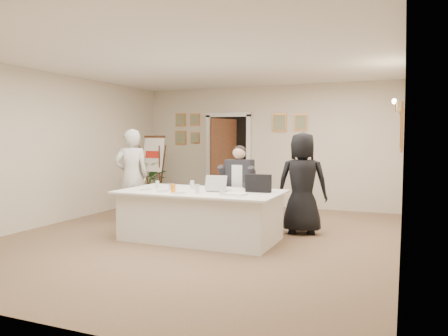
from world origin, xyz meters
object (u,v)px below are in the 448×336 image
conference_table (201,215)px  laptop_bag (258,183)px  standing_man (131,176)px  steel_jug (172,187)px  potted_palm (151,183)px  flip_chart (156,175)px  standing_woman (302,183)px  paper_stack (235,194)px  laptop (219,182)px  oj_glass (173,189)px  seated_man (238,187)px

conference_table → laptop_bag: 1.05m
standing_man → steel_jug: size_ratio=16.04×
potted_palm → laptop_bag: 4.38m
flip_chart → steel_jug: size_ratio=14.65×
standing_man → potted_palm: 2.15m
standing_woman → paper_stack: (-0.69, -1.33, -0.06)m
laptop → paper_stack: laptop is taller
flip_chart → paper_stack: size_ratio=5.07×
laptop_bag → oj_glass: size_ratio=3.00×
seated_man → oj_glass: size_ratio=11.46×
steel_jug → laptop: bearing=13.4°
standing_man → laptop_bag: (2.72, -0.62, 0.03)m
flip_chart → steel_jug: flip_chart is taller
seated_man → flip_chart: flip_chart is taller
conference_table → seated_man: (0.29, 0.90, 0.35)m
flip_chart → potted_palm: (-0.24, 0.17, -0.22)m
laptop_bag → steel_jug: (-1.35, -0.29, -0.08)m
laptop_bag → laptop: bearing=-172.9°
conference_table → flip_chart: flip_chart is taller
flip_chart → laptop_bag: bearing=-36.3°
standing_man → standing_woman: size_ratio=1.04×
standing_woman → oj_glass: (-1.64, -1.46, -0.01)m
flip_chart → standing_man: bearing=-72.6°
seated_man → laptop: bearing=-101.7°
laptop_bag → potted_palm: bearing=140.6°
laptop → oj_glass: size_ratio=2.76×
steel_jug → laptop_bag: bearing=12.0°
paper_stack → oj_glass: size_ratio=2.45×
conference_table → oj_glass: oj_glass is taller
standing_woman → flip_chart: bearing=-31.5°
laptop → flip_chart: bearing=132.6°
standing_man → paper_stack: (2.51, -1.07, -0.09)m
standing_man → laptop: (2.11, -0.73, 0.03)m
standing_man → paper_stack: bearing=115.1°
standing_woman → laptop: (-1.09, -0.99, 0.07)m
seated_man → flip_chart: bearing=136.6°
paper_stack → standing_man: bearing=156.9°
seated_man → standing_woman: (1.08, 0.15, 0.10)m
paper_stack → oj_glass: oj_glass is taller
flip_chart → standing_man: (0.56, -1.79, 0.13)m
laptop → standing_man: bearing=156.9°
standing_woman → steel_jug: bearing=23.1°
standing_man → steel_jug: standing_man is taller
seated_man → oj_glass: bearing=-124.4°
potted_palm → laptop: (2.91, -2.69, 0.39)m
steel_jug → paper_stack: bearing=-8.3°
seated_man → flip_chart: (-2.68, 1.68, 0.00)m
potted_palm → paper_stack: size_ratio=3.30×
conference_table → flip_chart: bearing=132.8°
standing_woman → laptop: standing_woman is taller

